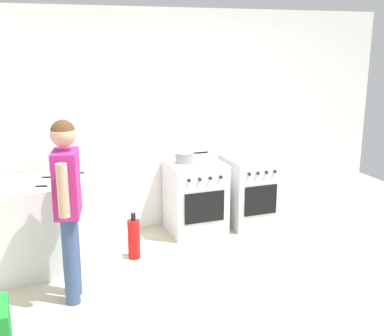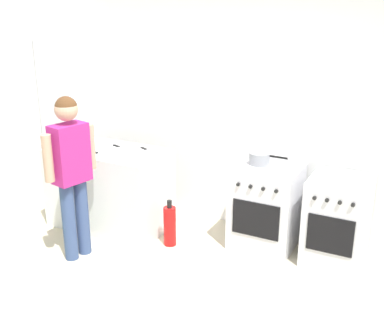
{
  "view_description": "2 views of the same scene",
  "coord_description": "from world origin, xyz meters",
  "px_view_note": "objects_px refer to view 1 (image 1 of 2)",
  "views": [
    {
      "loc": [
        -1.58,
        -3.51,
        2.23
      ],
      "look_at": [
        -0.02,
        0.7,
        1.04
      ],
      "focal_mm": 45.0,
      "sensor_mm": 36.0,
      "label": 1
    },
    {
      "loc": [
        1.76,
        -2.8,
        2.42
      ],
      "look_at": [
        -0.09,
        0.77,
        1.02
      ],
      "focal_mm": 45.0,
      "sensor_mm": 36.0,
      "label": 2
    }
  ],
  "objects_px": {
    "knife_utility": "(35,187)",
    "person": "(67,196)",
    "knife_bread": "(58,177)",
    "oven_left": "(195,197)",
    "knife_chef": "(87,173)",
    "oven_right": "(249,191)",
    "pot": "(185,158)",
    "fire_extinguisher": "(134,239)"
  },
  "relations": [
    {
      "from": "knife_utility",
      "to": "person",
      "type": "distance_m",
      "value": 0.62
    },
    {
      "from": "oven_right",
      "to": "person",
      "type": "relative_size",
      "value": 0.53
    },
    {
      "from": "fire_extinguisher",
      "to": "pot",
      "type": "bearing_deg",
      "value": 34.86
    },
    {
      "from": "knife_bread",
      "to": "oven_left",
      "type": "bearing_deg",
      "value": 9.62
    },
    {
      "from": "oven_right",
      "to": "person",
      "type": "xyz_separation_m",
      "value": [
        -2.29,
        -1.1,
        0.53
      ]
    },
    {
      "from": "knife_chef",
      "to": "oven_left",
      "type": "bearing_deg",
      "value": 9.64
    },
    {
      "from": "knife_utility",
      "to": "oven_right",
      "type": "bearing_deg",
      "value": 11.67
    },
    {
      "from": "knife_chef",
      "to": "person",
      "type": "relative_size",
      "value": 0.18
    },
    {
      "from": "fire_extinguisher",
      "to": "person",
      "type": "bearing_deg",
      "value": -138.65
    },
    {
      "from": "pot",
      "to": "knife_utility",
      "type": "distance_m",
      "value": 1.8
    },
    {
      "from": "knife_utility",
      "to": "person",
      "type": "xyz_separation_m",
      "value": [
        0.24,
        -0.58,
        0.06
      ]
    },
    {
      "from": "knife_utility",
      "to": "knife_bread",
      "type": "relative_size",
      "value": 0.73
    },
    {
      "from": "knife_chef",
      "to": "knife_utility",
      "type": "xyz_separation_m",
      "value": [
        -0.53,
        -0.31,
        0.0
      ]
    },
    {
      "from": "oven_left",
      "to": "knife_bread",
      "type": "xyz_separation_m",
      "value": [
        -1.58,
        -0.27,
        0.48
      ]
    },
    {
      "from": "oven_right",
      "to": "fire_extinguisher",
      "type": "bearing_deg",
      "value": -163.26
    },
    {
      "from": "pot",
      "to": "knife_utility",
      "type": "xyz_separation_m",
      "value": [
        -1.7,
        -0.57,
        -0.01
      ]
    },
    {
      "from": "pot",
      "to": "person",
      "type": "height_order",
      "value": "person"
    },
    {
      "from": "oven_right",
      "to": "knife_chef",
      "type": "distance_m",
      "value": 2.07
    },
    {
      "from": "pot",
      "to": "fire_extinguisher",
      "type": "distance_m",
      "value": 1.16
    },
    {
      "from": "knife_chef",
      "to": "knife_utility",
      "type": "height_order",
      "value": "same"
    },
    {
      "from": "oven_right",
      "to": "fire_extinguisher",
      "type": "height_order",
      "value": "oven_right"
    },
    {
      "from": "pot",
      "to": "fire_extinguisher",
      "type": "bearing_deg",
      "value": -145.14
    },
    {
      "from": "knife_chef",
      "to": "knife_bread",
      "type": "xyz_separation_m",
      "value": [
        -0.3,
        -0.05,
        -0.0
      ]
    },
    {
      "from": "oven_right",
      "to": "knife_utility",
      "type": "distance_m",
      "value": 2.63
    },
    {
      "from": "pot",
      "to": "oven_right",
      "type": "bearing_deg",
      "value": -3.58
    },
    {
      "from": "oven_left",
      "to": "pot",
      "type": "bearing_deg",
      "value": 154.63
    },
    {
      "from": "oven_left",
      "to": "fire_extinguisher",
      "type": "height_order",
      "value": "oven_left"
    },
    {
      "from": "knife_chef",
      "to": "fire_extinguisher",
      "type": "xyz_separation_m",
      "value": [
        0.41,
        -0.26,
        -0.69
      ]
    },
    {
      "from": "knife_chef",
      "to": "fire_extinguisher",
      "type": "bearing_deg",
      "value": -32.55
    },
    {
      "from": "oven_right",
      "to": "fire_extinguisher",
      "type": "xyz_separation_m",
      "value": [
        -1.59,
        -0.48,
        -0.21
      ]
    },
    {
      "from": "knife_bread",
      "to": "fire_extinguisher",
      "type": "xyz_separation_m",
      "value": [
        0.71,
        -0.21,
        -0.69
      ]
    },
    {
      "from": "pot",
      "to": "knife_chef",
      "type": "height_order",
      "value": "pot"
    },
    {
      "from": "oven_right",
      "to": "pot",
      "type": "xyz_separation_m",
      "value": [
        -0.83,
        0.05,
        0.49
      ]
    },
    {
      "from": "knife_bread",
      "to": "knife_chef",
      "type": "bearing_deg",
      "value": 9.56
    },
    {
      "from": "oven_right",
      "to": "fire_extinguisher",
      "type": "relative_size",
      "value": 1.7
    },
    {
      "from": "knife_utility",
      "to": "knife_bread",
      "type": "xyz_separation_m",
      "value": [
        0.23,
        0.26,
        -0.0
      ]
    },
    {
      "from": "knife_chef",
      "to": "pot",
      "type": "bearing_deg",
      "value": 12.96
    },
    {
      "from": "pot",
      "to": "knife_chef",
      "type": "xyz_separation_m",
      "value": [
        -1.17,
        -0.27,
        -0.01
      ]
    },
    {
      "from": "oven_left",
      "to": "fire_extinguisher",
      "type": "xyz_separation_m",
      "value": [
        -0.87,
        -0.48,
        -0.21
      ]
    },
    {
      "from": "person",
      "to": "knife_chef",
      "type": "bearing_deg",
      "value": 71.44
    },
    {
      "from": "pot",
      "to": "knife_bread",
      "type": "bearing_deg",
      "value": -167.73
    },
    {
      "from": "oven_left",
      "to": "knife_bread",
      "type": "distance_m",
      "value": 1.67
    }
  ]
}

